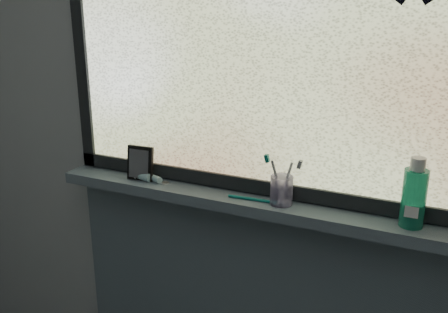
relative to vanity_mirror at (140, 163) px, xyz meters
name	(u,v)px	position (x,y,z in m)	size (l,w,h in m)	color
wall_back	(275,130)	(0.50, 0.08, 0.17)	(3.00, 0.01, 2.50)	#9EA3A8
windowsill	(265,206)	(0.50, 0.00, -0.08)	(1.62, 0.14, 0.04)	#505E6A
window_pane	(275,46)	(0.50, 0.06, 0.45)	(1.50, 0.01, 1.00)	silver
frame_bottom	(270,188)	(0.50, 0.05, -0.03)	(1.60, 0.03, 0.05)	black
frame_left	(81,38)	(-0.28, 0.05, 0.45)	(0.05, 0.03, 1.10)	black
vanity_mirror	(140,163)	(0.00, 0.00, 0.00)	(0.10, 0.05, 0.13)	black
toothpaste_tube	(149,177)	(0.04, -0.01, -0.05)	(0.18, 0.04, 0.03)	white
toothbrush_cup	(282,190)	(0.56, 0.00, -0.02)	(0.07, 0.07, 0.10)	#B8A6DB
toothbrush_lying	(255,199)	(0.47, -0.01, -0.06)	(0.23, 0.02, 0.02)	#0B6A62
mouthwash_bottle	(414,193)	(0.96, 0.01, 0.04)	(0.07, 0.07, 0.18)	#1E9E79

